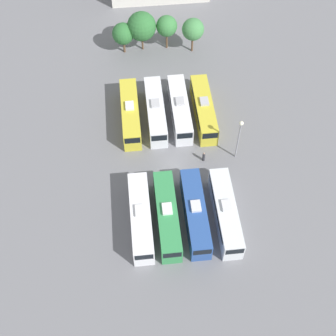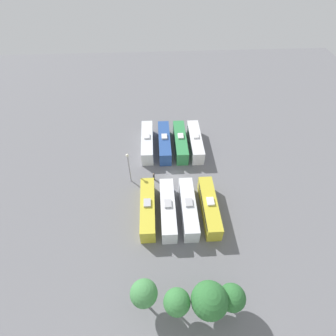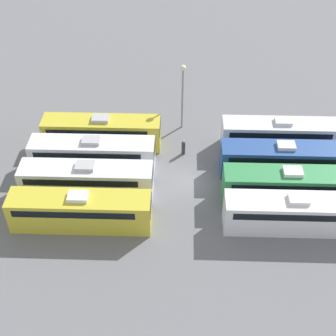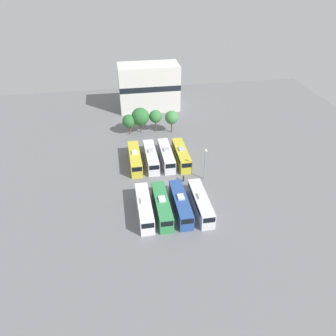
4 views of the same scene
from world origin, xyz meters
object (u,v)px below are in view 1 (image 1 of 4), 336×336
Objects in this scene: bus_3 at (225,212)px; tree_2 at (167,26)px; bus_6 at (180,109)px; bus_7 at (204,109)px; tree_1 at (142,26)px; bus_1 at (167,215)px; bus_0 at (141,217)px; tree_3 at (193,29)px; bus_4 at (130,113)px; bus_5 at (156,111)px; light_pole at (239,133)px; tree_0 at (123,34)px; bus_2 at (195,212)px; worker_person at (204,157)px.

tree_2 is (-3.81, 33.58, 2.65)m from bus_3.
bus_6 and bus_7 have the same top height.
tree_2 is (4.04, -0.08, -0.22)m from tree_1.
bus_6 is at bearing 78.10° from bus_1.
bus_0 is 1.90× the size of tree_2.
tree_1 reaches higher than bus_3.
tree_3 is at bearing 88.58° from bus_7.
bus_6 is (7.23, 0.09, 0.00)m from bus_4.
bus_5 is 16.27m from tree_2.
bus_3 and bus_6 have the same top height.
tree_0 is (-14.17, 23.59, -1.30)m from light_pole.
bus_5 is at bearing -179.53° from bus_6.
bus_1 is 1.00× the size of bus_4.
tree_1 is (-0.75, 15.79, 2.87)m from bus_5.
light_pole is (3.26, 9.64, 3.30)m from bus_3.
bus_2 is 33.36m from tree_2.
worker_person is 6.15m from light_pole.
tree_2 reaches higher than bus_7.
bus_4 is at bearing -89.51° from tree_0.
tree_0 reaches higher than worker_person.
tree_0 is at bearing 90.68° from bus_0.
worker_person is 0.27× the size of tree_2.
light_pole is (10.51, 9.32, 3.30)m from bus_1.
bus_3 is at bearing -2.51° from bus_1.
worker_person is (-1.15, -8.08, -0.90)m from bus_7.
light_pole is at bearing 2.46° from worker_person.
bus_0 is 1.59× the size of light_pole.
bus_2 is at bearing -97.17° from tree_3.
tree_0 reaches higher than bus_1.
bus_7 is 19.18m from tree_0.
bus_3 is at bearing -58.80° from bus_4.
bus_3 is 1.00× the size of bus_7.
tree_3 reaches higher than tree_2.
bus_2 is 32.36m from tree_3.
bus_0 is 20.04m from bus_7.
tree_3 is at bearing -4.68° from tree_0.
bus_0 is at bearing 179.22° from bus_2.
tree_3 reaches higher than bus_0.
bus_1 is 14.43m from light_pole.
bus_0 is 16.91m from light_pole.
bus_1 is 17.96m from bus_6.
bus_1 is 17.83m from bus_4.
bus_5 is (-7.10, 17.86, 0.00)m from bus_3.
tree_1 is (-11.11, 24.01, -0.43)m from light_pole.
bus_5 is at bearing 111.67° from bus_3.
bus_1 is at bearing -83.65° from tree_0.
bus_2 is 1.00× the size of bus_7.
bus_1 is 33.46m from tree_1.
bus_1 is at bearing -112.62° from bus_7.
bus_7 is at bearing 81.89° from worker_person.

